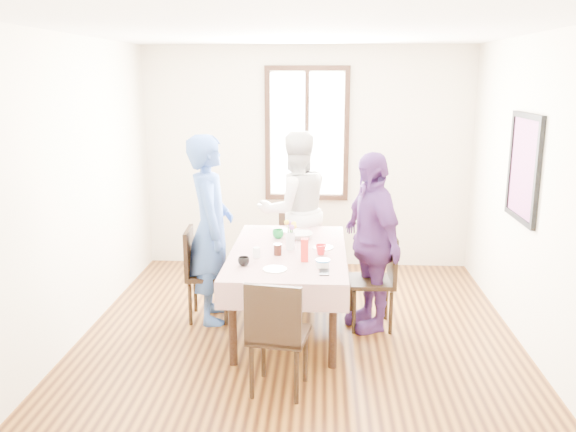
# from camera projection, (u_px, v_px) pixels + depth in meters

# --- Properties ---
(ground) EXTENTS (4.50, 4.50, 0.00)m
(ground) POSITION_uv_depth(u_px,v_px,m) (299.00, 339.00, 5.46)
(ground) COLOR black
(ground) RESTS_ON ground
(back_wall) EXTENTS (4.00, 0.00, 4.00)m
(back_wall) POSITION_uv_depth(u_px,v_px,m) (307.00, 158.00, 7.34)
(back_wall) COLOR beige
(back_wall) RESTS_ON ground
(right_wall) EXTENTS (0.00, 4.50, 4.50)m
(right_wall) POSITION_uv_depth(u_px,v_px,m) (536.00, 197.00, 5.04)
(right_wall) COLOR beige
(right_wall) RESTS_ON ground
(window_frame) EXTENTS (1.02, 0.06, 1.62)m
(window_frame) POSITION_uv_depth(u_px,v_px,m) (307.00, 134.00, 7.25)
(window_frame) COLOR black
(window_frame) RESTS_ON back_wall
(window_pane) EXTENTS (0.90, 0.02, 1.50)m
(window_pane) POSITION_uv_depth(u_px,v_px,m) (307.00, 134.00, 7.26)
(window_pane) COLOR white
(window_pane) RESTS_ON back_wall
(art_poster) EXTENTS (0.04, 0.76, 0.96)m
(art_poster) POSITION_uv_depth(u_px,v_px,m) (524.00, 168.00, 5.28)
(art_poster) COLOR red
(art_poster) RESTS_ON right_wall
(dining_table) EXTENTS (0.94, 1.72, 0.75)m
(dining_table) POSITION_uv_depth(u_px,v_px,m) (288.00, 289.00, 5.65)
(dining_table) COLOR black
(dining_table) RESTS_ON ground
(tablecloth) EXTENTS (1.06, 1.84, 0.01)m
(tablecloth) POSITION_uv_depth(u_px,v_px,m) (288.00, 251.00, 5.56)
(tablecloth) COLOR #500B0E
(tablecloth) RESTS_ON dining_table
(chair_left) EXTENTS (0.45, 0.45, 0.91)m
(chair_left) POSITION_uv_depth(u_px,v_px,m) (209.00, 274.00, 5.83)
(chair_left) COLOR black
(chair_left) RESTS_ON ground
(chair_right) EXTENTS (0.43, 0.43, 0.91)m
(chair_right) POSITION_uv_depth(u_px,v_px,m) (371.00, 281.00, 5.64)
(chair_right) COLOR black
(chair_right) RESTS_ON ground
(chair_far) EXTENTS (0.46, 0.46, 0.91)m
(chair_far) POSITION_uv_depth(u_px,v_px,m) (294.00, 246.00, 6.78)
(chair_far) COLOR black
(chair_far) RESTS_ON ground
(chair_near) EXTENTS (0.48, 0.48, 0.91)m
(chair_near) POSITION_uv_depth(u_px,v_px,m) (279.00, 334.00, 4.48)
(chair_near) COLOR black
(chair_near) RESTS_ON ground
(person_left) EXTENTS (0.55, 0.73, 1.82)m
(person_left) POSITION_uv_depth(u_px,v_px,m) (210.00, 229.00, 5.73)
(person_left) COLOR #315096
(person_left) RESTS_ON ground
(person_far) EXTENTS (1.05, 0.95, 1.76)m
(person_far) POSITION_uv_depth(u_px,v_px,m) (294.00, 210.00, 6.66)
(person_far) COLOR beige
(person_far) RESTS_ON ground
(person_right) EXTENTS (0.75, 1.07, 1.68)m
(person_right) POSITION_uv_depth(u_px,v_px,m) (370.00, 242.00, 5.55)
(person_right) COLOR #4D2866
(person_right) RESTS_ON ground
(mug_black) EXTENTS (0.12, 0.12, 0.08)m
(mug_black) POSITION_uv_depth(u_px,v_px,m) (244.00, 261.00, 5.09)
(mug_black) COLOR black
(mug_black) RESTS_ON tablecloth
(mug_flag) EXTENTS (0.13, 0.13, 0.09)m
(mug_flag) POSITION_uv_depth(u_px,v_px,m) (321.00, 250.00, 5.41)
(mug_flag) COLOR red
(mug_flag) RESTS_ON tablecloth
(mug_green) EXTENTS (0.13, 0.13, 0.09)m
(mug_green) POSITION_uv_depth(u_px,v_px,m) (278.00, 234.00, 5.95)
(mug_green) COLOR #0C7226
(mug_green) RESTS_ON tablecloth
(serving_bowl) EXTENTS (0.28, 0.28, 0.06)m
(serving_bowl) POSITION_uv_depth(u_px,v_px,m) (300.00, 235.00, 5.95)
(serving_bowl) COLOR white
(serving_bowl) RESTS_ON tablecloth
(juice_carton) EXTENTS (0.06, 0.06, 0.20)m
(juice_carton) POSITION_uv_depth(u_px,v_px,m) (305.00, 250.00, 5.20)
(juice_carton) COLOR red
(juice_carton) RESTS_ON tablecloth
(butter_tub) EXTENTS (0.11, 0.11, 0.05)m
(butter_tub) POSITION_uv_depth(u_px,v_px,m) (323.00, 264.00, 5.06)
(butter_tub) COLOR white
(butter_tub) RESTS_ON tablecloth
(jam_jar) EXTENTS (0.07, 0.07, 0.10)m
(jam_jar) POSITION_uv_depth(u_px,v_px,m) (278.00, 250.00, 5.40)
(jam_jar) COLOR black
(jam_jar) RESTS_ON tablecloth
(drinking_glass) EXTENTS (0.07, 0.07, 0.09)m
(drinking_glass) POSITION_uv_depth(u_px,v_px,m) (257.00, 252.00, 5.32)
(drinking_glass) COLOR silver
(drinking_glass) RESTS_ON tablecloth
(smartphone) EXTENTS (0.08, 0.16, 0.01)m
(smartphone) POSITION_uv_depth(u_px,v_px,m) (324.00, 272.00, 4.92)
(smartphone) COLOR black
(smartphone) RESTS_ON tablecloth
(flower_vase) EXTENTS (0.08, 0.08, 0.16)m
(flower_vase) POSITION_uv_depth(u_px,v_px,m) (290.00, 241.00, 5.57)
(flower_vase) COLOR silver
(flower_vase) RESTS_ON tablecloth
(plate_right) EXTENTS (0.20, 0.20, 0.01)m
(plate_right) POSITION_uv_depth(u_px,v_px,m) (323.00, 248.00, 5.62)
(plate_right) COLOR white
(plate_right) RESTS_ON tablecloth
(plate_far) EXTENTS (0.20, 0.20, 0.01)m
(plate_far) POSITION_uv_depth(u_px,v_px,m) (291.00, 230.00, 6.24)
(plate_far) COLOR white
(plate_far) RESTS_ON tablecloth
(plate_near) EXTENTS (0.20, 0.20, 0.01)m
(plate_near) POSITION_uv_depth(u_px,v_px,m) (275.00, 269.00, 4.99)
(plate_near) COLOR white
(plate_near) RESTS_ON tablecloth
(butter_lid) EXTENTS (0.12, 0.12, 0.01)m
(butter_lid) POSITION_uv_depth(u_px,v_px,m) (323.00, 260.00, 5.05)
(butter_lid) COLOR blue
(butter_lid) RESTS_ON butter_tub
(flower_bunch) EXTENTS (0.09, 0.09, 0.10)m
(flower_bunch) POSITION_uv_depth(u_px,v_px,m) (290.00, 227.00, 5.54)
(flower_bunch) COLOR yellow
(flower_bunch) RESTS_ON flower_vase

